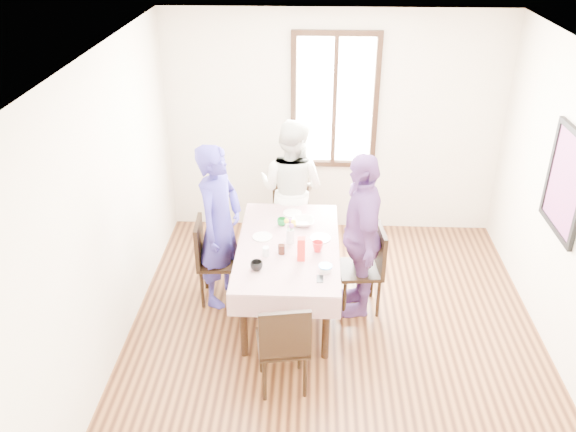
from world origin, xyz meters
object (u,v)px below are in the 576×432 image
at_px(chair_right, 360,269).
at_px(chair_near, 282,342).
at_px(person_right, 360,235).
at_px(dining_table, 288,277).
at_px(chair_left, 219,261).
at_px(person_far, 292,191).
at_px(person_left, 219,226).
at_px(chair_far, 292,218).

height_order(chair_right, chair_near, same).
bearing_deg(chair_near, person_right, 49.18).
bearing_deg(dining_table, chair_left, 168.25).
distance_m(dining_table, person_far, 1.17).
bearing_deg(chair_near, chair_left, 110.56).
xyz_separation_m(dining_table, person_far, (0.00, 1.08, 0.45)).
distance_m(dining_table, person_left, 0.86).
distance_m(chair_right, person_far, 1.31).
bearing_deg(person_far, person_left, 76.91).
xyz_separation_m(chair_near, person_right, (0.70, 1.15, 0.40)).
xyz_separation_m(chair_left, chair_near, (0.72, -1.25, 0.00)).
bearing_deg(chair_left, chair_near, 26.56).
height_order(chair_right, person_right, person_right).
bearing_deg(dining_table, chair_right, 3.97).
height_order(person_left, person_right, person_left).
bearing_deg(dining_table, chair_far, 90.00).
height_order(person_far, person_right, person_right).
xyz_separation_m(chair_right, chair_far, (-0.72, 1.05, 0.00)).
xyz_separation_m(chair_far, person_far, (0.00, -0.02, 0.37)).
bearing_deg(chair_right, chair_far, 28.60).
relative_size(person_left, person_right, 1.01).
height_order(dining_table, chair_right, chair_right).
distance_m(dining_table, person_right, 0.85).
height_order(chair_right, person_far, person_far).
height_order(dining_table, chair_near, chair_near).
bearing_deg(chair_left, chair_far, 139.37).
xyz_separation_m(chair_far, person_right, (0.70, -1.05, 0.40)).
height_order(chair_left, chair_far, same).
relative_size(chair_right, person_right, 0.53).
xyz_separation_m(person_left, person_far, (0.70, 0.93, -0.04)).
relative_size(chair_left, person_right, 0.53).
bearing_deg(chair_right, chair_left, 80.16).
bearing_deg(chair_near, person_far, 80.58).
bearing_deg(chair_left, person_far, 138.78).
bearing_deg(person_left, chair_far, -15.57).
distance_m(dining_table, chair_left, 0.74).
xyz_separation_m(chair_near, person_far, (0.00, 2.17, 0.37)).
distance_m(chair_left, person_right, 1.48).
height_order(chair_far, chair_near, same).
height_order(chair_left, chair_right, same).
bearing_deg(chair_near, chair_right, 48.49).
bearing_deg(dining_table, person_right, 4.07).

